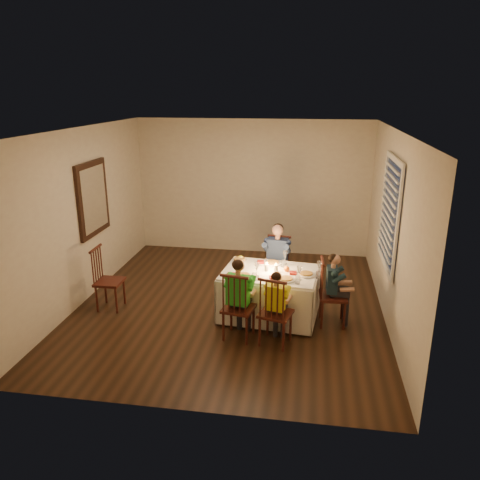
% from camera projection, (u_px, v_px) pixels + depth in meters
% --- Properties ---
extents(ground, '(5.00, 5.00, 0.00)m').
position_uv_depth(ground, '(231.00, 304.00, 7.11)').
color(ground, black).
rests_on(ground, ground).
extents(wall_left, '(0.02, 5.00, 2.60)m').
position_uv_depth(wall_left, '(83.00, 216.00, 7.04)').
color(wall_left, beige).
rests_on(wall_left, ground).
extents(wall_right, '(0.02, 5.00, 2.60)m').
position_uv_depth(wall_right, '(392.00, 229.00, 6.38)').
color(wall_right, beige).
rests_on(wall_right, ground).
extents(wall_back, '(4.50, 0.02, 2.60)m').
position_uv_depth(wall_back, '(252.00, 188.00, 9.06)').
color(wall_back, beige).
rests_on(wall_back, ground).
extents(ceiling, '(5.00, 5.00, 0.00)m').
position_uv_depth(ceiling, '(229.00, 130.00, 6.31)').
color(ceiling, white).
rests_on(ceiling, wall_back).
extents(dining_table, '(1.43, 1.10, 0.66)m').
position_uv_depth(dining_table, '(270.00, 284.00, 6.60)').
color(dining_table, white).
rests_on(dining_table, ground).
extents(chair_adult, '(0.43, 0.41, 0.95)m').
position_uv_depth(chair_adult, '(276.00, 295.00, 7.44)').
color(chair_adult, '#37150F').
rests_on(chair_adult, ground).
extents(chair_near_left, '(0.45, 0.43, 0.95)m').
position_uv_depth(chair_near_left, '(239.00, 337.00, 6.18)').
color(chair_near_left, '#37150F').
rests_on(chair_near_left, ground).
extents(chair_near_right, '(0.47, 0.45, 0.95)m').
position_uv_depth(chair_near_right, '(275.00, 343.00, 6.03)').
color(chair_near_right, '#37150F').
rests_on(chair_near_right, ground).
extents(chair_end, '(0.39, 0.41, 0.95)m').
position_uv_depth(chair_end, '(331.00, 324.00, 6.53)').
color(chair_end, '#37150F').
rests_on(chair_end, ground).
extents(chair_extra, '(0.38, 0.40, 0.95)m').
position_uv_depth(chair_extra, '(112.00, 308.00, 7.01)').
color(chair_extra, '#37150F').
rests_on(chair_extra, ground).
extents(adult, '(0.45, 0.42, 1.17)m').
position_uv_depth(adult, '(276.00, 295.00, 7.44)').
color(adult, navy).
rests_on(adult, ground).
extents(child_green, '(0.43, 0.40, 1.10)m').
position_uv_depth(child_green, '(239.00, 337.00, 6.18)').
color(child_green, green).
rests_on(child_green, ground).
extents(child_yellow, '(0.37, 0.35, 0.99)m').
position_uv_depth(child_yellow, '(275.00, 343.00, 6.03)').
color(child_yellow, yellow).
rests_on(child_yellow, ground).
extents(child_teal, '(0.32, 0.35, 1.03)m').
position_uv_depth(child_teal, '(331.00, 324.00, 6.53)').
color(child_teal, '#172B39').
rests_on(child_teal, ground).
extents(setting_adult, '(0.29, 0.29, 0.02)m').
position_uv_depth(setting_adult, '(273.00, 263.00, 6.81)').
color(setting_adult, silver).
rests_on(setting_adult, dining_table).
extents(setting_green, '(0.29, 0.29, 0.02)m').
position_uv_depth(setting_green, '(243.00, 276.00, 6.34)').
color(setting_green, silver).
rests_on(setting_green, dining_table).
extents(setting_yellow, '(0.29, 0.29, 0.02)m').
position_uv_depth(setting_yellow, '(286.00, 279.00, 6.23)').
color(setting_yellow, silver).
rests_on(setting_yellow, dining_table).
extents(setting_teal, '(0.29, 0.29, 0.02)m').
position_uv_depth(setting_teal, '(306.00, 274.00, 6.39)').
color(setting_teal, silver).
rests_on(setting_teal, dining_table).
extents(candle_left, '(0.06, 0.06, 0.10)m').
position_uv_depth(candle_left, '(266.00, 268.00, 6.53)').
color(candle_left, silver).
rests_on(candle_left, dining_table).
extents(candle_right, '(0.06, 0.06, 0.10)m').
position_uv_depth(candle_right, '(276.00, 268.00, 6.50)').
color(candle_right, silver).
rests_on(candle_right, dining_table).
extents(squash, '(0.09, 0.09, 0.09)m').
position_uv_depth(squash, '(241.00, 258.00, 6.90)').
color(squash, yellow).
rests_on(squash, dining_table).
extents(orange_fruit, '(0.08, 0.08, 0.08)m').
position_uv_depth(orange_fruit, '(287.00, 269.00, 6.51)').
color(orange_fruit, orange).
rests_on(orange_fruit, dining_table).
extents(serving_bowl, '(0.28, 0.28, 0.05)m').
position_uv_depth(serving_bowl, '(239.00, 261.00, 6.85)').
color(serving_bowl, silver).
rests_on(serving_bowl, dining_table).
extents(wall_mirror, '(0.06, 0.95, 1.15)m').
position_uv_depth(wall_mirror, '(93.00, 199.00, 7.26)').
color(wall_mirror, black).
rests_on(wall_mirror, wall_left).
extents(window_blinds, '(0.07, 1.34, 1.54)m').
position_uv_depth(window_blinds, '(389.00, 213.00, 6.42)').
color(window_blinds, '#0C1932').
rests_on(window_blinds, wall_right).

